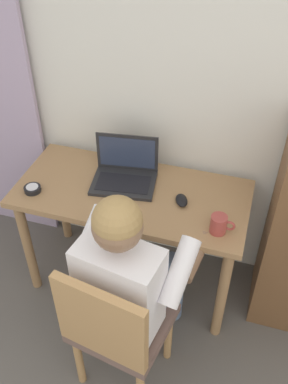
{
  "coord_description": "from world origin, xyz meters",
  "views": [
    {
      "loc": [
        0.12,
        0.19,
        2.2
      ],
      "look_at": [
        -0.36,
        1.74,
        0.83
      ],
      "focal_mm": 40.21,
      "sensor_mm": 36.0,
      "label": 1
    }
  ],
  "objects_px": {
    "chair": "(116,327)",
    "computer_mouse": "(182,200)",
    "laptop": "(125,172)",
    "desk_clock": "(33,189)",
    "coffee_mug": "(219,224)",
    "desk": "(132,207)",
    "person_seated": "(133,272)"
  },
  "relations": [
    {
      "from": "computer_mouse",
      "to": "chair",
      "type": "bearing_deg",
      "value": -125.62
    },
    {
      "from": "desk",
      "to": "chair",
      "type": "xyz_separation_m",
      "value": [
        0.13,
        -0.65,
        -0.13
      ]
    },
    {
      "from": "chair",
      "to": "person_seated",
      "type": "bearing_deg",
      "value": 81.48
    },
    {
      "from": "computer_mouse",
      "to": "desk_clock",
      "type": "height_order",
      "value": "computer_mouse"
    },
    {
      "from": "computer_mouse",
      "to": "coffee_mug",
      "type": "height_order",
      "value": "coffee_mug"
    },
    {
      "from": "laptop",
      "to": "desk_clock",
      "type": "height_order",
      "value": "laptop"
    },
    {
      "from": "desk_clock",
      "to": "coffee_mug",
      "type": "bearing_deg",
      "value": -0.58
    },
    {
      "from": "desk_clock",
      "to": "coffee_mug",
      "type": "xyz_separation_m",
      "value": [
        1.0,
        -0.01,
        0.03
      ]
    },
    {
      "from": "chair",
      "to": "person_seated",
      "type": "relative_size",
      "value": 0.73
    },
    {
      "from": "computer_mouse",
      "to": "coffee_mug",
      "type": "bearing_deg",
      "value": -58.36
    },
    {
      "from": "desk",
      "to": "coffee_mug",
      "type": "bearing_deg",
      "value": -18.4
    },
    {
      "from": "desk",
      "to": "chair",
      "type": "height_order",
      "value": "chair"
    },
    {
      "from": "person_seated",
      "to": "desk_clock",
      "type": "relative_size",
      "value": 13.16
    },
    {
      "from": "computer_mouse",
      "to": "desk_clock",
      "type": "bearing_deg",
      "value": 167.08
    },
    {
      "from": "coffee_mug",
      "to": "desk",
      "type": "bearing_deg",
      "value": 161.6
    },
    {
      "from": "desk",
      "to": "computer_mouse",
      "type": "xyz_separation_m",
      "value": [
        0.28,
        -0.01,
        0.13
      ]
    },
    {
      "from": "desk",
      "to": "computer_mouse",
      "type": "height_order",
      "value": "computer_mouse"
    },
    {
      "from": "laptop",
      "to": "coffee_mug",
      "type": "bearing_deg",
      "value": -23.91
    },
    {
      "from": "coffee_mug",
      "to": "chair",
      "type": "bearing_deg",
      "value": -126.1
    },
    {
      "from": "computer_mouse",
      "to": "desk_clock",
      "type": "distance_m",
      "value": 0.79
    },
    {
      "from": "laptop",
      "to": "desk_clock",
      "type": "distance_m",
      "value": 0.5
    },
    {
      "from": "desk",
      "to": "desk_clock",
      "type": "bearing_deg",
      "value": -163.09
    },
    {
      "from": "chair",
      "to": "laptop",
      "type": "relative_size",
      "value": 2.33
    },
    {
      "from": "person_seated",
      "to": "computer_mouse",
      "type": "relative_size",
      "value": 11.84
    },
    {
      "from": "computer_mouse",
      "to": "desk",
      "type": "bearing_deg",
      "value": 154.37
    },
    {
      "from": "computer_mouse",
      "to": "coffee_mug",
      "type": "relative_size",
      "value": 0.83
    },
    {
      "from": "desk",
      "to": "computer_mouse",
      "type": "relative_size",
      "value": 12.48
    },
    {
      "from": "desk_clock",
      "to": "laptop",
      "type": "bearing_deg",
      "value": 28.24
    },
    {
      "from": "chair",
      "to": "computer_mouse",
      "type": "xyz_separation_m",
      "value": [
        0.14,
        0.64,
        0.26
      ]
    },
    {
      "from": "chair",
      "to": "desk_clock",
      "type": "distance_m",
      "value": 0.85
    },
    {
      "from": "desk",
      "to": "laptop",
      "type": "relative_size",
      "value": 3.35
    },
    {
      "from": "chair",
      "to": "desk_clock",
      "type": "height_order",
      "value": "chair"
    }
  ]
}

